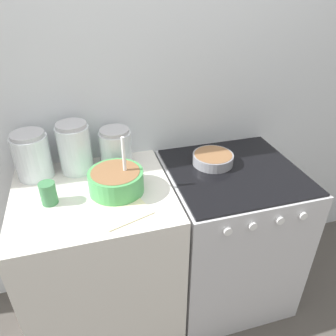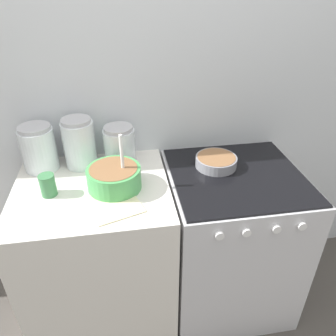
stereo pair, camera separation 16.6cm
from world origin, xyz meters
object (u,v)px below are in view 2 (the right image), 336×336
object	(u,v)px
stove	(229,239)
storage_jar_left	(39,151)
mixing_bowl	(114,177)
storage_jar_middle	(80,146)
tin_can	(48,185)
baking_pan	(216,161)
storage_jar_right	(120,147)

from	to	relation	value
stove	storage_jar_left	world-z (taller)	storage_jar_left
mixing_bowl	storage_jar_middle	xyz separation A→B (m)	(-0.17, 0.25, 0.05)
tin_can	storage_jar_middle	bearing A→B (deg)	62.19
mixing_bowl	baking_pan	xyz separation A→B (m)	(0.54, 0.12, -0.03)
stove	tin_can	distance (m)	1.07
storage_jar_middle	stove	bearing A→B (deg)	-16.05
storage_jar_middle	tin_can	size ratio (longest dim) A/B	2.49
baking_pan	tin_can	world-z (taller)	tin_can
storage_jar_left	storage_jar_middle	distance (m)	0.21
baking_pan	tin_can	xyz separation A→B (m)	(-0.85, -0.13, 0.02)
stove	tin_can	world-z (taller)	tin_can
stove	mixing_bowl	world-z (taller)	mixing_bowl
storage_jar_right	baking_pan	bearing A→B (deg)	-14.73
mixing_bowl	storage_jar_right	distance (m)	0.25
storage_jar_middle	tin_can	world-z (taller)	storage_jar_middle
stove	storage_jar_middle	size ratio (longest dim) A/B	3.43
storage_jar_right	tin_can	bearing A→B (deg)	-143.08
storage_jar_right	tin_can	world-z (taller)	storage_jar_right
storage_jar_middle	storage_jar_right	xyz separation A→B (m)	(0.21, 0.00, -0.03)
storage_jar_middle	mixing_bowl	bearing A→B (deg)	-55.71
mixing_bowl	storage_jar_left	xyz separation A→B (m)	(-0.38, 0.25, 0.04)
stove	baking_pan	world-z (taller)	baking_pan
stove	storage_jar_right	bearing A→B (deg)	158.75
storage_jar_left	storage_jar_right	xyz separation A→B (m)	(0.42, -0.00, -0.01)
stove	storage_jar_right	xyz separation A→B (m)	(-0.59, 0.23, 0.55)
baking_pan	storage_jar_left	bearing A→B (deg)	171.79
baking_pan	storage_jar_middle	world-z (taller)	storage_jar_middle
tin_can	stove	bearing A→B (deg)	1.76
storage_jar_middle	tin_can	bearing A→B (deg)	-117.81
baking_pan	tin_can	size ratio (longest dim) A/B	2.06
mixing_bowl	baking_pan	size ratio (longest dim) A/B	1.27
mixing_bowl	tin_can	xyz separation A→B (m)	(-0.31, -0.01, -0.01)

